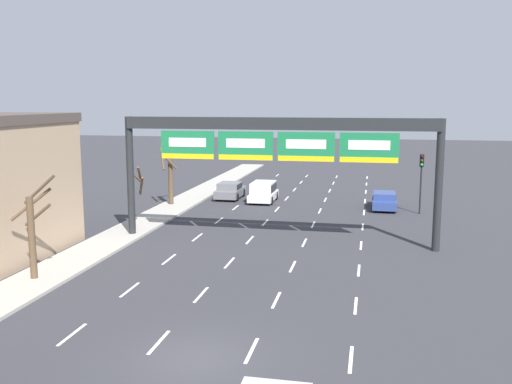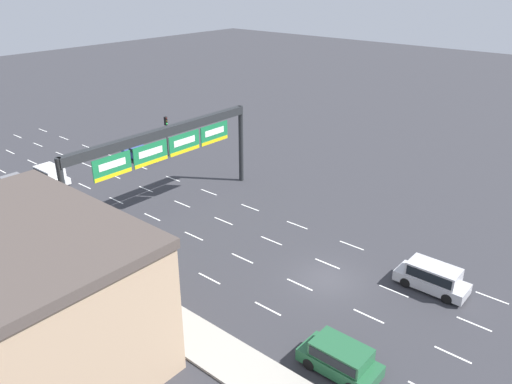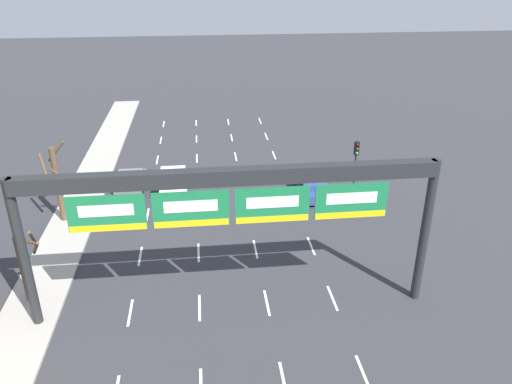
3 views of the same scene
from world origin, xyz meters
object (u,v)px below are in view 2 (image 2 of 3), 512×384
(car_grey, at_px, (13,183))
(suv_white, at_px, (50,174))
(suv_silver, at_px, (433,276))
(tree_bare_closest, at_px, (142,277))
(tree_bare_second, at_px, (46,223))
(car_blue, at_px, (141,153))
(traffic_light_near_gantry, at_px, (166,128))
(suv_green, at_px, (340,357))
(sign_gantry, at_px, (165,144))

(car_grey, bearing_deg, suv_white, -17.55)
(suv_white, distance_m, suv_silver, 35.37)
(suv_silver, distance_m, tree_bare_closest, 18.02)
(tree_bare_second, bearing_deg, car_blue, 32.60)
(suv_white, xyz_separation_m, tree_bare_second, (-6.47, -11.55, 1.28))
(tree_bare_second, bearing_deg, suv_white, 60.75)
(suv_white, relative_size, tree_bare_second, 1.00)
(suv_silver, bearing_deg, traffic_light_near_gantry, 80.09)
(traffic_light_near_gantry, distance_m, tree_bare_closest, 27.43)
(suv_white, relative_size, car_grey, 1.02)
(suv_green, distance_m, tree_bare_closest, 12.01)
(car_grey, distance_m, tree_bare_second, 13.06)
(sign_gantry, distance_m, suv_white, 14.75)
(car_blue, bearing_deg, suv_silver, -95.19)
(suv_green, relative_size, traffic_light_near_gantry, 0.93)
(sign_gantry, xyz_separation_m, tree_bare_closest, (-9.85, -9.16, -3.60))
(suv_white, height_order, tree_bare_closest, tree_bare_closest)
(suv_white, height_order, tree_bare_second, tree_bare_second)
(sign_gantry, bearing_deg, car_blue, 62.30)
(sign_gantry, bearing_deg, car_grey, 113.98)
(suv_white, bearing_deg, tree_bare_closest, -106.13)
(sign_gantry, height_order, car_grey, sign_gantry)
(suv_white, relative_size, tree_bare_closest, 0.84)
(traffic_light_near_gantry, relative_size, tree_bare_second, 1.09)
(suv_silver, bearing_deg, car_blue, 84.81)
(sign_gantry, relative_size, suv_white, 4.59)
(suv_white, bearing_deg, car_grey, 162.45)
(suv_white, bearing_deg, suv_green, -95.46)
(suv_green, bearing_deg, tree_bare_closest, 105.98)
(suv_white, distance_m, car_blue, 9.83)
(suv_green, xyz_separation_m, tree_bare_second, (-3.21, 22.49, 1.30))
(suv_silver, bearing_deg, suv_green, 176.07)
(suv_green, height_order, traffic_light_near_gantry, traffic_light_near_gantry)
(tree_bare_closest, relative_size, tree_bare_second, 1.19)
(car_blue, height_order, tree_bare_second, tree_bare_second)
(suv_white, height_order, traffic_light_near_gantry, traffic_light_near_gantry)
(suv_green, height_order, car_blue, suv_green)
(suv_white, distance_m, tree_bare_closest, 23.57)
(suv_white, height_order, suv_green, suv_white)
(suv_silver, height_order, car_blue, suv_silver)
(suv_white, xyz_separation_m, traffic_light_near_gantry, (12.31, -2.67, 2.24))
(car_blue, distance_m, tree_bare_closest, 26.96)
(suv_silver, xyz_separation_m, tree_bare_closest, (-13.24, 12.14, 1.47))
(car_grey, height_order, traffic_light_near_gantry, traffic_light_near_gantry)
(suv_silver, height_order, tree_bare_second, tree_bare_second)
(suv_green, xyz_separation_m, suv_silver, (9.96, -0.69, 0.06))
(suv_white, height_order, car_grey, suv_white)
(car_blue, bearing_deg, sign_gantry, -117.70)
(suv_white, xyz_separation_m, car_blue, (9.76, -1.17, -0.21))
(traffic_light_near_gantry, bearing_deg, car_grey, 166.66)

